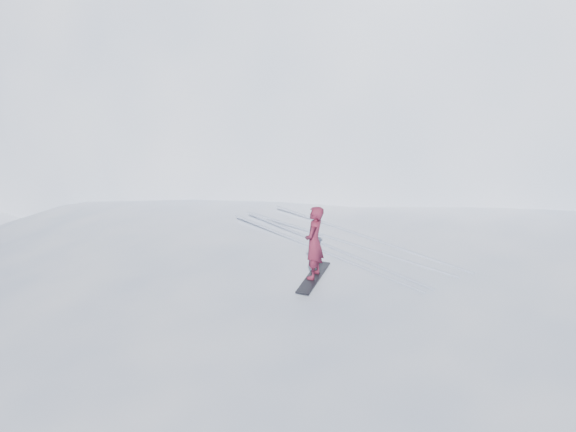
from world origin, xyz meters
name	(u,v)px	position (x,y,z in m)	size (l,w,h in m)	color
ground	(513,411)	(0.00, 0.00, 0.00)	(400.00, 400.00, 0.00)	white
near_ridge	(442,332)	(1.00, 3.00, 0.00)	(36.00, 28.00, 4.80)	white
summit_peak	(413,93)	(22.00, 26.00, 0.00)	(60.00, 56.00, 56.00)	white
peak_shoulder	(326,136)	(10.00, 20.00, 0.00)	(28.00, 24.00, 18.00)	white
wind_bumps	(422,369)	(-0.56, 2.12, 0.00)	(16.00, 14.40, 1.00)	white
snowboard	(313,277)	(-2.69, 3.49, 2.41)	(1.56, 0.29, 0.03)	black
snowboarder	(314,242)	(-2.69, 3.49, 3.23)	(0.59, 0.39, 1.62)	maroon
board_tracks	(339,242)	(-1.13, 4.61, 2.42)	(2.76, 5.92, 0.04)	silver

